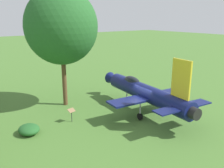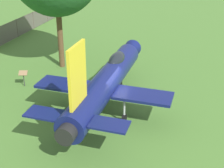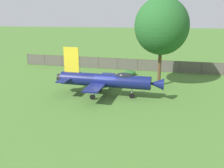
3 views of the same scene
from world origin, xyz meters
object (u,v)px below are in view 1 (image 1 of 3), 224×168
(info_plaque, at_px, (72,112))
(shade_tree, at_px, (61,27))
(display_jet, at_px, (144,91))
(shrub_near_fence, at_px, (29,129))

(info_plaque, bearing_deg, shade_tree, 160.69)
(display_jet, relative_size, shrub_near_fence, 7.04)
(shade_tree, height_order, shrub_near_fence, shade_tree)
(display_jet, xyz_separation_m, shade_tree, (-5.99, -5.01, 5.70))
(shrub_near_fence, bearing_deg, shade_tree, 129.04)
(display_jet, height_order, shrub_near_fence, display_jet)
(display_jet, xyz_separation_m, shrub_near_fence, (-1.92, -10.04, -1.59))
(display_jet, distance_m, shrub_near_fence, 10.34)
(shrub_near_fence, height_order, info_plaque, info_plaque)
(display_jet, distance_m, info_plaque, 6.81)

